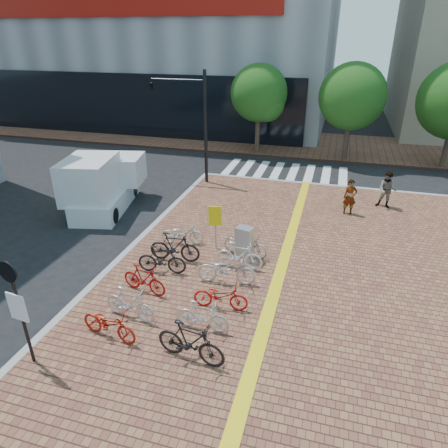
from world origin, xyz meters
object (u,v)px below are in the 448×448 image
(bike_3, at_px, (162,260))
(bike_11, at_px, (246,244))
(bike_7, at_px, (202,316))
(bike_6, at_px, (190,342))
(bike_8, at_px, (221,296))
(pedestrian_b, at_px, (387,190))
(notice_sign, at_px, (17,301))
(bike_9, at_px, (227,269))
(bike_4, at_px, (175,247))
(bike_0, at_px, (109,324))
(bike_5, at_px, (182,233))
(yellow_sign, at_px, (215,220))
(bike_2, at_px, (144,279))
(bike_10, at_px, (239,255))
(box_truck, at_px, (104,184))
(bike_1, at_px, (130,304))
(traffic_light_pole, at_px, (181,106))
(pedestrian_a, at_px, (350,197))
(utility_box, at_px, (244,243))

(bike_3, xyz_separation_m, bike_11, (2.54, 2.00, -0.06))
(bike_3, relative_size, bike_7, 1.09)
(bike_6, bearing_deg, bike_8, 4.80)
(pedestrian_b, relative_size, notice_sign, 0.59)
(bike_9, bearing_deg, bike_4, 60.77)
(bike_4, height_order, bike_11, bike_4)
(bike_3, xyz_separation_m, bike_4, (0.12, 0.89, 0.05))
(bike_0, bearing_deg, pedestrian_b, -24.85)
(bike_5, bearing_deg, yellow_sign, -104.12)
(bike_3, height_order, pedestrian_b, pedestrian_b)
(bike_8, bearing_deg, bike_9, 3.78)
(bike_3, bearing_deg, bike_5, -4.37)
(bike_3, bearing_deg, bike_9, -97.04)
(bike_4, distance_m, bike_9, 2.41)
(notice_sign, bearing_deg, bike_6, 16.97)
(bike_2, distance_m, bike_10, 3.46)
(bike_5, xyz_separation_m, box_truck, (-5.02, 2.59, 0.68))
(bike_2, bearing_deg, bike_5, 11.82)
(bike_4, bearing_deg, bike_0, 172.92)
(bike_1, relative_size, traffic_light_pole, 0.29)
(bike_6, xyz_separation_m, bike_7, (-0.09, 1.19, -0.10))
(bike_5, bearing_deg, bike_7, -164.16)
(pedestrian_a, bearing_deg, bike_1, -132.66)
(bike_3, relative_size, pedestrian_a, 1.04)
(box_truck, bearing_deg, bike_0, -58.49)
(bike_0, relative_size, bike_9, 0.88)
(bike_5, distance_m, bike_11, 2.65)
(bike_3, relative_size, bike_11, 0.98)
(box_truck, bearing_deg, bike_11, -20.15)
(bike_7, distance_m, bike_10, 3.51)
(bike_2, bearing_deg, bike_0, -167.69)
(bike_1, xyz_separation_m, box_truck, (-5.24, 7.38, 0.61))
(utility_box, xyz_separation_m, notice_sign, (-4.04, -6.58, 1.26))
(box_truck, bearing_deg, bike_8, -38.92)
(bike_0, xyz_separation_m, bike_1, (0.16, 0.91, 0.05))
(bike_11, xyz_separation_m, notice_sign, (-4.03, -6.86, 1.44))
(bike_4, bearing_deg, pedestrian_a, -49.84)
(traffic_light_pole, bearing_deg, notice_sign, -84.49)
(pedestrian_b, bearing_deg, bike_6, -101.53)
(bike_2, distance_m, bike_3, 1.25)
(bike_4, relative_size, bike_6, 0.99)
(bike_1, relative_size, bike_7, 1.08)
(bike_5, bearing_deg, bike_6, -168.41)
(bike_10, bearing_deg, pedestrian_b, -36.30)
(bike_6, xyz_separation_m, utility_box, (0.13, 5.38, 0.08))
(bike_1, xyz_separation_m, bike_9, (2.23, 2.57, 0.01))
(bike_1, height_order, bike_8, bike_1)
(bike_8, height_order, pedestrian_a, pedestrian_a)
(bike_10, distance_m, bike_11, 0.97)
(bike_9, xyz_separation_m, yellow_sign, (-1.04, 2.16, 0.73))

